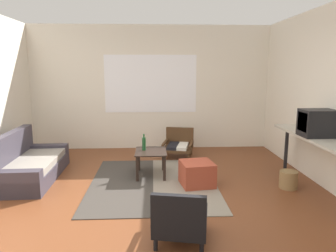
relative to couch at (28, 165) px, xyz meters
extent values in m
plane|color=brown|center=(1.98, -1.05, -0.23)|extent=(7.80, 7.80, 0.00)
cube|color=silver|center=(1.98, 2.01, 1.12)|extent=(5.60, 0.12, 2.70)
cube|color=white|center=(1.98, 1.95, 1.21)|extent=(2.01, 0.01, 1.25)
cube|color=#38332D|center=(1.54, -0.27, -0.22)|extent=(0.97, 2.38, 0.01)
cube|color=gray|center=(2.51, -0.27, -0.22)|extent=(0.97, 2.38, 0.01)
cube|color=#38333D|center=(0.07, 0.00, -0.11)|extent=(0.83, 1.72, 0.24)
cube|color=gray|center=(0.10, 0.00, 0.06)|extent=(0.72, 1.54, 0.10)
cube|color=#38333D|center=(-0.26, -0.01, 0.21)|extent=(0.19, 1.70, 0.64)
cube|color=#38333D|center=(0.05, 0.76, -0.03)|extent=(0.78, 0.20, 0.39)
cube|color=#38333D|center=(0.09, -0.76, -0.03)|extent=(0.78, 0.20, 0.39)
cube|color=black|center=(1.99, 0.05, 0.19)|extent=(0.51, 0.61, 0.02)
cube|color=black|center=(1.77, 0.32, -0.02)|extent=(0.04, 0.04, 0.41)
cube|color=black|center=(2.20, 0.32, -0.02)|extent=(0.04, 0.04, 0.41)
cube|color=black|center=(1.77, -0.21, -0.02)|extent=(0.04, 0.04, 0.41)
cube|color=black|center=(2.20, -0.21, -0.02)|extent=(0.04, 0.04, 0.41)
cylinder|color=#472D19|center=(2.71, 0.84, -0.15)|extent=(0.04, 0.04, 0.16)
cylinder|color=#472D19|center=(2.23, 0.95, -0.15)|extent=(0.04, 0.04, 0.16)
cylinder|color=#472D19|center=(2.82, 1.35, -0.15)|extent=(0.04, 0.04, 0.16)
cylinder|color=#472D19|center=(2.34, 1.46, -0.15)|extent=(0.04, 0.04, 0.16)
cube|color=#472D19|center=(2.53, 1.15, -0.04)|extent=(0.69, 0.71, 0.05)
cube|color=silver|center=(2.62, 1.11, 0.01)|extent=(0.30, 0.57, 0.06)
cube|color=black|center=(2.43, 1.15, 0.01)|extent=(0.30, 0.57, 0.06)
cube|color=#472D19|center=(2.59, 1.41, 0.16)|extent=(0.57, 0.19, 0.35)
cube|color=#472D19|center=(2.79, 1.09, 0.07)|extent=(0.17, 0.60, 0.04)
cube|color=#472D19|center=(2.27, 1.21, 0.07)|extent=(0.17, 0.60, 0.04)
cylinder|color=black|center=(2.14, -1.63, -0.16)|extent=(0.04, 0.04, 0.13)
cylinder|color=black|center=(2.58, -1.72, -0.16)|extent=(0.04, 0.04, 0.13)
cylinder|color=black|center=(2.04, -2.13, -0.16)|extent=(0.04, 0.04, 0.13)
cylinder|color=black|center=(2.48, -2.22, -0.16)|extent=(0.04, 0.04, 0.13)
cube|color=black|center=(2.31, -1.92, -0.08)|extent=(0.63, 0.68, 0.05)
cube|color=beige|center=(2.23, -1.89, -0.02)|extent=(0.27, 0.55, 0.06)
cube|color=black|center=(2.41, -1.92, -0.02)|extent=(0.27, 0.55, 0.06)
cube|color=black|center=(2.26, -2.18, 0.16)|extent=(0.53, 0.17, 0.41)
cube|color=black|center=(2.07, -1.88, 0.04)|extent=(0.16, 0.59, 0.04)
cube|color=black|center=(2.55, -1.97, 0.04)|extent=(0.16, 0.59, 0.04)
cube|color=#993D28|center=(2.69, -0.42, -0.04)|extent=(0.54, 0.54, 0.37)
cube|color=#B2AD9E|center=(4.36, -0.64, 0.57)|extent=(0.43, 1.90, 0.04)
cylinder|color=black|center=(4.36, 0.25, 0.16)|extent=(0.06, 0.06, 0.78)
cube|color=black|center=(4.36, -0.71, 0.78)|extent=(0.46, 0.35, 0.38)
cube|color=black|center=(4.13, -0.71, 0.80)|extent=(0.01, 0.27, 0.27)
cylinder|color=#935B38|center=(4.36, -0.34, 0.69)|extent=(0.21, 0.21, 0.21)
cylinder|color=#935B38|center=(4.36, -0.34, 0.84)|extent=(0.10, 0.10, 0.10)
cylinder|color=#194723|center=(1.87, 0.11, 0.31)|extent=(0.06, 0.06, 0.21)
cylinder|color=#194723|center=(1.87, 0.11, 0.44)|extent=(0.03, 0.03, 0.06)
cylinder|color=olive|center=(4.04, -0.60, -0.10)|extent=(0.26, 0.26, 0.26)
camera|label=1|loc=(2.03, -4.92, 1.52)|focal=33.20mm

